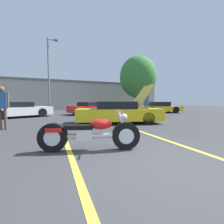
# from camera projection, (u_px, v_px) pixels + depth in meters

# --- Properties ---
(ground_plane) EXTENTS (80.00, 80.00, 0.00)m
(ground_plane) POSITION_uv_depth(u_px,v_px,m) (161.00, 164.00, 2.88)
(ground_plane) COLOR #38383A
(parking_stripe_middle) EXTENTS (0.12, 4.81, 0.01)m
(parking_stripe_middle) POSITION_uv_depth(u_px,v_px,m) (70.00, 153.00, 3.46)
(parking_stripe_middle) COLOR yellow
(parking_stripe_middle) RESTS_ON ground
(parking_stripe_back) EXTENTS (0.12, 4.81, 0.01)m
(parking_stripe_back) POSITION_uv_depth(u_px,v_px,m) (168.00, 141.00, 4.53)
(parking_stripe_back) COLOR yellow
(parking_stripe_back) RESTS_ON ground
(far_building) EXTENTS (32.00, 4.20, 4.40)m
(far_building) POSITION_uv_depth(u_px,v_px,m) (65.00, 94.00, 24.08)
(far_building) COLOR #B2AD9E
(far_building) RESTS_ON ground
(light_pole) EXTENTS (1.21, 0.28, 8.76)m
(light_pole) POSITION_uv_depth(u_px,v_px,m) (49.00, 72.00, 18.12)
(light_pole) COLOR slate
(light_pole) RESTS_ON ground
(tree_background) EXTENTS (5.02, 5.02, 7.46)m
(tree_background) POSITION_uv_depth(u_px,v_px,m) (138.00, 77.00, 20.79)
(tree_background) COLOR brown
(tree_background) RESTS_ON ground
(motorcycle) EXTENTS (2.40, 0.95, 0.98)m
(motorcycle) POSITION_uv_depth(u_px,v_px,m) (90.00, 134.00, 3.65)
(motorcycle) COLOR black
(motorcycle) RESTS_ON ground
(show_car_hood_open) EXTENTS (4.89, 2.92, 2.13)m
(show_car_hood_open) POSITION_uv_depth(u_px,v_px,m) (119.00, 112.00, 8.34)
(show_car_hood_open) COLOR yellow
(show_car_hood_open) RESTS_ON ground
(parked_car_left_row) EXTENTS (4.74, 3.39, 1.16)m
(parked_car_left_row) POSITION_uv_depth(u_px,v_px,m) (19.00, 110.00, 11.20)
(parked_car_left_row) COLOR white
(parked_car_left_row) RESTS_ON ground
(parked_car_mid_row) EXTENTS (4.96, 3.66, 1.13)m
(parked_car_mid_row) POSITION_uv_depth(u_px,v_px,m) (92.00, 108.00, 14.52)
(parked_car_mid_row) COLOR red
(parked_car_mid_row) RESTS_ON ground
(parked_car_right_row) EXTENTS (4.40, 3.04, 1.16)m
(parked_car_right_row) POSITION_uv_depth(u_px,v_px,m) (160.00, 107.00, 16.00)
(parked_car_right_row) COLOR yellow
(parked_car_right_row) RESTS_ON ground
(spectator_near_motorcycle) EXTENTS (0.52, 0.24, 1.83)m
(spectator_near_motorcycle) POSITION_uv_depth(u_px,v_px,m) (2.00, 104.00, 6.28)
(spectator_near_motorcycle) COLOR brown
(spectator_near_motorcycle) RESTS_ON ground
(spectator_by_show_car) EXTENTS (0.52, 0.24, 1.85)m
(spectator_by_show_car) POSITION_uv_depth(u_px,v_px,m) (146.00, 102.00, 12.13)
(spectator_by_show_car) COLOR #38476B
(spectator_by_show_car) RESTS_ON ground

